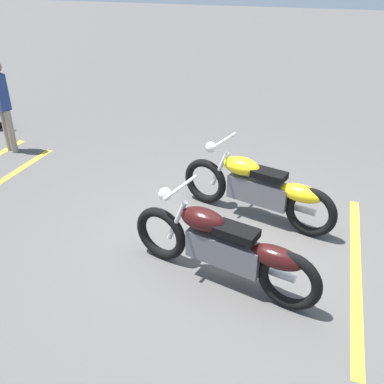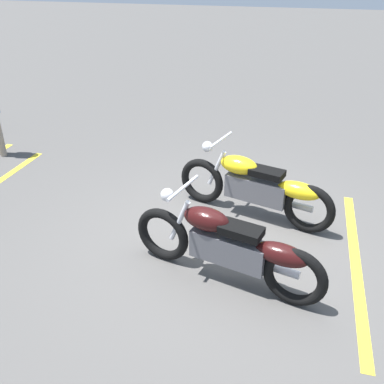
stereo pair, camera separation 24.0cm
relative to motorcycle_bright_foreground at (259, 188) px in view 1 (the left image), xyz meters
The scene contains 5 objects.
ground_plane 0.87m from the motorcycle_bright_foreground, 70.15° to the left, with size 60.00×60.00×0.00m, color #514F4C.
motorcycle_bright_foreground is the anchor object (origin of this frame).
motorcycle_dark_foreground 1.42m from the motorcycle_bright_foreground, 85.62° to the left, with size 2.19×0.76×1.04m.
bystander_near_row 4.85m from the motorcycle_bright_foreground, 11.16° to the right, with size 0.28×0.25×1.64m.
parking_stripe_near 1.54m from the motorcycle_bright_foreground, 150.67° to the left, with size 3.20×0.12×0.01m, color yellow.
Camera 1 is at (-0.94, 4.33, 3.14)m, focal length 40.10 mm.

